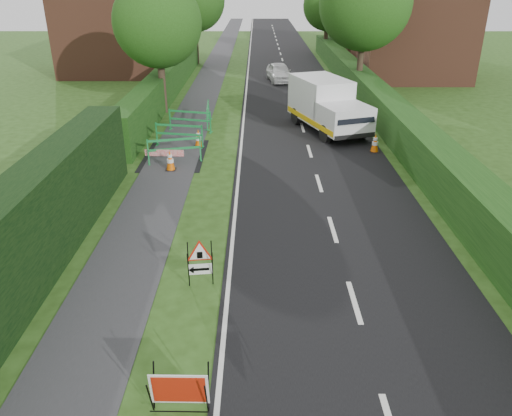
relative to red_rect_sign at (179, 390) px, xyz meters
name	(u,v)px	position (x,y,z in m)	size (l,w,h in m)	color
ground	(241,332)	(0.95, 2.06, -0.47)	(120.00, 120.00, 0.00)	#254313
road_surface	(283,62)	(3.45, 37.06, -0.46)	(6.00, 90.00, 0.02)	black
footpath	(217,62)	(-2.05, 37.06, -0.46)	(2.00, 90.00, 0.02)	#2D2D30
hedge_west_far	(169,96)	(-4.05, 24.06, -0.47)	(1.00, 24.00, 1.80)	#14380F
hedge_east	(381,122)	(7.45, 18.06, -0.47)	(1.20, 50.00, 1.50)	#14380F
house_west	(115,31)	(-9.05, 32.06, 2.43)	(7.50, 7.40, 7.88)	brown
house_east_a	(412,34)	(11.95, 30.06, 2.43)	(7.50, 7.40, 7.88)	brown
house_east_b	(381,18)	(12.95, 44.06, 2.43)	(7.50, 7.40, 7.88)	brown
tree_nw	(158,23)	(-3.65, 20.06, 4.02)	(4.40, 4.40, 6.70)	#2D2116
tree_ne	(365,3)	(7.35, 24.06, 4.71)	(5.20, 5.20, 7.79)	#2D2116
tree_fw	(194,0)	(-3.65, 36.06, 4.36)	(4.80, 4.80, 7.24)	#2D2116
tree_fe	(328,6)	(7.35, 40.06, 3.76)	(4.20, 4.20, 6.33)	#2D2116
red_rect_sign	(179,390)	(0.00, 0.00, 0.00)	(0.97, 0.59, 0.81)	black
triangle_sign	(199,260)	(-0.07, 3.72, 0.24)	(0.78, 0.78, 1.02)	black
works_van	(327,104)	(4.49, 16.71, 0.76)	(3.51, 5.40, 2.31)	silver
traffic_cone_0	(375,143)	(6.12, 13.49, -0.07)	(0.38, 0.38, 0.79)	black
traffic_cone_1	(365,125)	(6.24, 16.22, -0.07)	(0.38, 0.38, 0.79)	black
traffic_cone_2	(350,119)	(5.70, 17.16, -0.07)	(0.38, 0.38, 0.79)	black
traffic_cone_3	(170,160)	(-1.95, 11.37, -0.07)	(0.38, 0.38, 0.79)	black
traffic_cone_4	(198,138)	(-1.19, 14.13, -0.07)	(0.38, 0.38, 0.79)	black
ped_barrier_0	(174,147)	(-1.91, 12.23, 0.16)	(2.08, 0.84, 1.00)	#177F38
ped_barrier_1	(179,132)	(-2.01, 14.20, 0.16)	(2.09, 0.70, 1.00)	#177F38
ped_barrier_2	(190,118)	(-1.83, 16.48, 0.16)	(2.08, 0.86, 1.00)	#177F38
ped_barrier_3	(208,112)	(-1.10, 17.62, 0.16)	(0.47, 2.08, 1.00)	#177F38
redwhite_plank	(165,164)	(-2.27, 12.05, -0.47)	(1.50, 0.04, 0.25)	red
hatchback_car	(279,72)	(2.80, 28.54, 0.14)	(1.44, 3.57, 1.22)	silver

